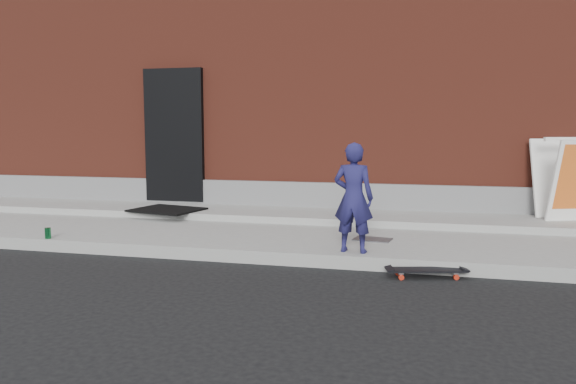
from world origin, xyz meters
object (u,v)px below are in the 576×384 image
(pizza_sign, at_px, (567,179))
(child, at_px, (353,198))
(skateboard, at_px, (427,270))
(soda_can, at_px, (48,233))

(pizza_sign, bearing_deg, child, -138.83)
(skateboard, relative_size, pizza_sign, 0.72)
(pizza_sign, bearing_deg, skateboard, -124.89)
(pizza_sign, relative_size, soda_can, 8.45)
(child, bearing_deg, pizza_sign, -132.42)
(child, relative_size, skateboard, 1.47)
(pizza_sign, height_order, soda_can, pizza_sign)
(child, distance_m, skateboard, 1.11)
(skateboard, height_order, soda_can, soda_can)
(pizza_sign, bearing_deg, soda_can, -158.88)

